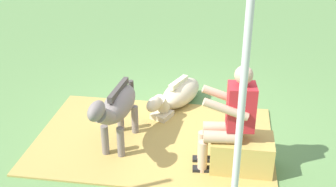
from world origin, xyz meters
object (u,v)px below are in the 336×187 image
hay_bale (241,154)px  pony_lying (178,95)px  person_seated (230,116)px  tent_pole_left (240,129)px  pony_standing (117,107)px

hay_bale → pony_lying: (0.93, -1.43, -0.02)m
person_seated → pony_lying: (0.77, -1.44, -0.51)m
hay_bale → pony_lying: pony_lying is taller
tent_pole_left → person_seated: bearing=-87.1°
hay_bale → pony_standing: size_ratio=0.52×
hay_bale → pony_standing: (1.52, -0.22, 0.37)m
person_seated → hay_bale: bearing=-176.2°
hay_bale → pony_standing: 1.57m
pony_lying → pony_standing: bearing=64.3°
person_seated → tent_pole_left: bearing=92.9°
pony_standing → tent_pole_left: bearing=134.7°
person_seated → pony_lying: person_seated is taller
person_seated → tent_pole_left: 1.33m
person_seated → pony_lying: size_ratio=0.97×
hay_bale → tent_pole_left: 1.61m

